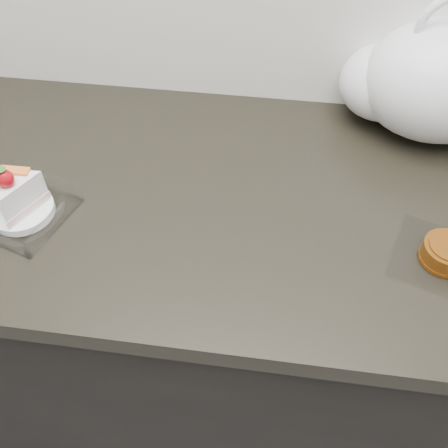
{
  "coord_description": "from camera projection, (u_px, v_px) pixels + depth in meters",
  "views": [
    {
      "loc": [
        0.08,
        1.04,
        1.55
      ],
      "look_at": [
        0.01,
        1.58,
        0.94
      ],
      "focal_mm": 40.0,
      "sensor_mm": 36.0,
      "label": 1
    }
  ],
  "objects": [
    {
      "name": "plastic_bag",
      "position": [
        431.0,
        81.0,
        0.96
      ],
      "size": [
        0.35,
        0.25,
        0.29
      ],
      "rotation": [
        0.0,
        0.0,
        -0.03
      ],
      "color": "white",
      "rests_on": "counter"
    },
    {
      "name": "counter",
      "position": [
        225.0,
        319.0,
        1.25
      ],
      "size": [
        2.04,
        0.64,
        0.9
      ],
      "color": "black",
      "rests_on": "ground"
    },
    {
      "name": "mooncake_wrap",
      "position": [
        446.0,
        255.0,
        0.8
      ],
      "size": [
        0.2,
        0.19,
        0.04
      ],
      "rotation": [
        0.0,
        0.0,
        -0.16
      ],
      "color": "white",
      "rests_on": "counter"
    },
    {
      "name": "cake_tray",
      "position": [
        19.0,
        202.0,
        0.86
      ],
      "size": [
        0.19,
        0.19,
        0.12
      ],
      "rotation": [
        0.0,
        0.0,
        -0.3
      ],
      "color": "white",
      "rests_on": "counter"
    }
  ]
}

